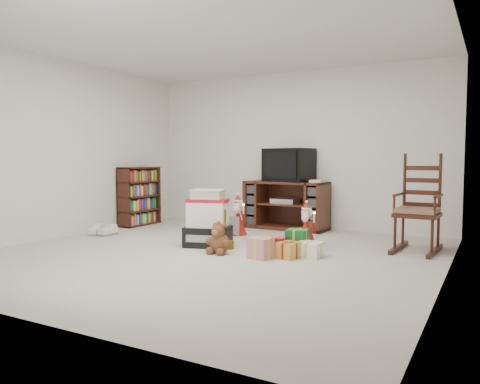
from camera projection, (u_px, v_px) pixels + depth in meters
name	position (u px, v px, depth m)	size (l,w,h in m)	color
room	(211.00, 147.00, 5.36)	(5.01, 5.01, 2.51)	beige
tv_stand	(286.00, 205.00, 7.38)	(1.34, 0.53, 0.75)	#432213
bookshelf	(139.00, 197.00, 7.81)	(0.27, 0.80, 0.97)	#3E1C11
rocking_chair	(418.00, 216.00, 5.63)	(0.55, 0.84, 1.22)	#3E1C11
gift_pile	(208.00, 222.00, 5.94)	(0.65, 0.55, 0.71)	black
red_suitcase	(206.00, 227.00, 5.89)	(0.43, 0.30, 0.60)	maroon
stocking	(218.00, 226.00, 5.83)	(0.26, 0.11, 0.55)	#0D7C0F
teddy_bear	(219.00, 240.00, 5.48)	(0.24, 0.21, 0.35)	brown
santa_figurine	(306.00, 230.00, 5.87)	(0.28, 0.27, 0.58)	#A11B11
mrs_claus_figurine	(238.00, 221.00, 6.56)	(0.30, 0.29, 0.62)	#A11B11
sneaker_pair	(102.00, 231.00, 6.82)	(0.38, 0.33, 0.11)	silver
gift_cluster	(287.00, 246.00, 5.36)	(0.68, 0.77, 0.23)	#B11427
crt_television	(289.00, 165.00, 7.34)	(0.78, 0.62, 0.52)	black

